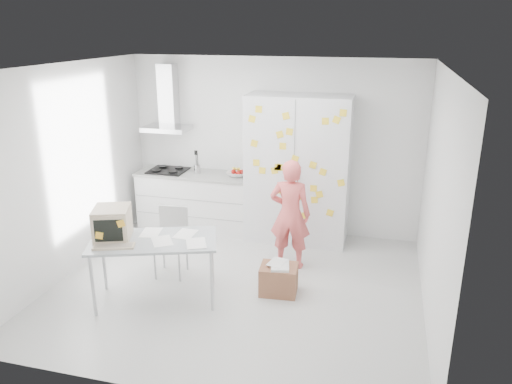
% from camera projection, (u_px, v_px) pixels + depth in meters
% --- Properties ---
extents(floor, '(4.50, 4.00, 0.02)m').
position_uv_depth(floor, '(237.00, 287.00, 6.29)').
color(floor, silver).
rests_on(floor, ground).
extents(walls, '(4.52, 4.01, 2.70)m').
position_uv_depth(walls, '(251.00, 169.00, 6.52)').
color(walls, white).
rests_on(walls, ground).
extents(ceiling, '(4.50, 4.00, 0.02)m').
position_uv_depth(ceiling, '(234.00, 67.00, 5.43)').
color(ceiling, white).
rests_on(ceiling, walls).
extents(counter_run, '(1.84, 0.63, 1.28)m').
position_uv_depth(counter_run, '(196.00, 200.00, 7.99)').
color(counter_run, white).
rests_on(counter_run, ground).
extents(range_hood, '(0.70, 0.48, 1.01)m').
position_uv_depth(range_hood, '(168.00, 105.00, 7.75)').
color(range_hood, silver).
rests_on(range_hood, walls).
extents(tall_cabinet, '(1.50, 0.68, 2.20)m').
position_uv_depth(tall_cabinet, '(298.00, 170.00, 7.37)').
color(tall_cabinet, silver).
rests_on(tall_cabinet, ground).
extents(person, '(0.55, 0.37, 1.50)m').
position_uv_depth(person, '(290.00, 214.00, 6.61)').
color(person, '#ED5E5C').
rests_on(person, ground).
extents(desk, '(1.61, 1.17, 1.15)m').
position_uv_depth(desk, '(127.00, 231.00, 5.74)').
color(desk, '#A6ADB0').
rests_on(desk, ground).
extents(chair, '(0.44, 0.44, 0.89)m').
position_uv_depth(chair, '(172.00, 237.00, 6.51)').
color(chair, '#B4B4B2').
rests_on(chair, ground).
extents(cardboard_box, '(0.47, 0.39, 0.39)m').
position_uv_depth(cardboard_box, '(279.00, 279.00, 6.09)').
color(cardboard_box, '#905B3E').
rests_on(cardboard_box, ground).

